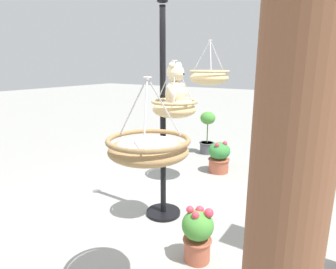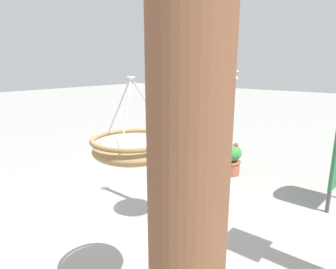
{
  "view_description": "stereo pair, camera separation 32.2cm",
  "coord_description": "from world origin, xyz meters",
  "px_view_note": "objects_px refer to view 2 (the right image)",
  "views": [
    {
      "loc": [
        2.63,
        1.72,
        1.89
      ],
      "look_at": [
        -0.01,
        0.05,
        1.12
      ],
      "focal_mm": 30.52,
      "sensor_mm": 36.0,
      "label": 1
    },
    {
      "loc": [
        2.44,
        1.99,
        1.89
      ],
      "look_at": [
        -0.01,
        0.05,
        1.12
      ],
      "focal_mm": 30.52,
      "sensor_mm": 36.0,
      "label": 2
    }
  ],
  "objects_px": {
    "hanging_basket_left_high": "(218,77)",
    "potted_plant_trailing_ivy": "(191,235)",
    "potted_plant_tall_leafy": "(222,134)",
    "hanging_basket_with_teddy": "(174,108)",
    "teddy_bear": "(176,88)",
    "display_pole_central": "(165,154)",
    "greenhouse_pillar_right": "(187,231)",
    "hanging_basket_right_low": "(133,147)",
    "potted_plant_conical_shrub": "(230,159)"
  },
  "relations": [
    {
      "from": "hanging_basket_left_high",
      "to": "potted_plant_trailing_ivy",
      "type": "xyz_separation_m",
      "value": [
        1.73,
        0.72,
        -1.42
      ]
    },
    {
      "from": "potted_plant_tall_leafy",
      "to": "hanging_basket_with_teddy",
      "type": "bearing_deg",
      "value": 17.31
    },
    {
      "from": "teddy_bear",
      "to": "hanging_basket_with_teddy",
      "type": "bearing_deg",
      "value": -90.0
    },
    {
      "from": "display_pole_central",
      "to": "potted_plant_tall_leafy",
      "type": "bearing_deg",
      "value": -166.68
    },
    {
      "from": "teddy_bear",
      "to": "potted_plant_trailing_ivy",
      "type": "xyz_separation_m",
      "value": [
        0.42,
        0.5,
        -1.35
      ]
    },
    {
      "from": "hanging_basket_with_teddy",
      "to": "potted_plant_tall_leafy",
      "type": "height_order",
      "value": "hanging_basket_with_teddy"
    },
    {
      "from": "greenhouse_pillar_right",
      "to": "hanging_basket_with_teddy",
      "type": "bearing_deg",
      "value": -142.09
    },
    {
      "from": "greenhouse_pillar_right",
      "to": "potted_plant_tall_leafy",
      "type": "bearing_deg",
      "value": -153.43
    },
    {
      "from": "hanging_basket_right_low",
      "to": "potted_plant_trailing_ivy",
      "type": "bearing_deg",
      "value": 170.06
    },
    {
      "from": "hanging_basket_with_teddy",
      "to": "teddy_bear",
      "type": "xyz_separation_m",
      "value": [
        0.0,
        0.02,
        0.21
      ]
    },
    {
      "from": "teddy_bear",
      "to": "potted_plant_conical_shrub",
      "type": "bearing_deg",
      "value": -172.46
    },
    {
      "from": "hanging_basket_with_teddy",
      "to": "teddy_bear",
      "type": "height_order",
      "value": "hanging_basket_with_teddy"
    },
    {
      "from": "hanging_basket_with_teddy",
      "to": "potted_plant_trailing_ivy",
      "type": "bearing_deg",
      "value": 51.34
    },
    {
      "from": "greenhouse_pillar_right",
      "to": "hanging_basket_left_high",
      "type": "bearing_deg",
      "value": -152.36
    },
    {
      "from": "hanging_basket_with_teddy",
      "to": "potted_plant_tall_leafy",
      "type": "relative_size",
      "value": 0.67
    },
    {
      "from": "hanging_basket_left_high",
      "to": "potted_plant_trailing_ivy",
      "type": "distance_m",
      "value": 2.35
    },
    {
      "from": "potted_plant_trailing_ivy",
      "to": "hanging_basket_left_high",
      "type": "bearing_deg",
      "value": -157.43
    },
    {
      "from": "hanging_basket_left_high",
      "to": "potted_plant_trailing_ivy",
      "type": "height_order",
      "value": "hanging_basket_left_high"
    },
    {
      "from": "potted_plant_tall_leafy",
      "to": "display_pole_central",
      "type": "bearing_deg",
      "value": 13.32
    },
    {
      "from": "hanging_basket_left_high",
      "to": "potted_plant_tall_leafy",
      "type": "bearing_deg",
      "value": -155.72
    },
    {
      "from": "greenhouse_pillar_right",
      "to": "hanging_basket_right_low",
      "type": "bearing_deg",
      "value": -129.03
    },
    {
      "from": "teddy_bear",
      "to": "hanging_basket_right_low",
      "type": "relative_size",
      "value": 0.78
    },
    {
      "from": "display_pole_central",
      "to": "potted_plant_trailing_ivy",
      "type": "height_order",
      "value": "display_pole_central"
    },
    {
      "from": "hanging_basket_right_low",
      "to": "greenhouse_pillar_right",
      "type": "height_order",
      "value": "greenhouse_pillar_right"
    },
    {
      "from": "display_pole_central",
      "to": "hanging_basket_right_low",
      "type": "height_order",
      "value": "display_pole_central"
    },
    {
      "from": "hanging_basket_with_teddy",
      "to": "greenhouse_pillar_right",
      "type": "xyz_separation_m",
      "value": [
        1.94,
        1.51,
        0.04
      ]
    },
    {
      "from": "potted_plant_conical_shrub",
      "to": "potted_plant_trailing_ivy",
      "type": "xyz_separation_m",
      "value": [
        2.37,
        0.76,
        0.01
      ]
    },
    {
      "from": "hanging_basket_right_low",
      "to": "potted_plant_conical_shrub",
      "type": "height_order",
      "value": "hanging_basket_right_low"
    },
    {
      "from": "display_pole_central",
      "to": "greenhouse_pillar_right",
      "type": "height_order",
      "value": "greenhouse_pillar_right"
    },
    {
      "from": "teddy_bear",
      "to": "display_pole_central",
      "type": "bearing_deg",
      "value": -118.76
    },
    {
      "from": "potted_plant_tall_leafy",
      "to": "potted_plant_conical_shrub",
      "type": "distance_m",
      "value": 1.14
    },
    {
      "from": "hanging_basket_with_teddy",
      "to": "greenhouse_pillar_right",
      "type": "distance_m",
      "value": 2.46
    },
    {
      "from": "hanging_basket_left_high",
      "to": "display_pole_central",
      "type": "bearing_deg",
      "value": -2.86
    },
    {
      "from": "potted_plant_tall_leafy",
      "to": "potted_plant_trailing_ivy",
      "type": "height_order",
      "value": "potted_plant_tall_leafy"
    },
    {
      "from": "potted_plant_tall_leafy",
      "to": "potted_plant_trailing_ivy",
      "type": "bearing_deg",
      "value": 23.38
    },
    {
      "from": "hanging_basket_left_high",
      "to": "greenhouse_pillar_right",
      "type": "bearing_deg",
      "value": 27.64
    },
    {
      "from": "display_pole_central",
      "to": "hanging_basket_right_low",
      "type": "relative_size",
      "value": 4.17
    },
    {
      "from": "potted_plant_trailing_ivy",
      "to": "hanging_basket_with_teddy",
      "type": "bearing_deg",
      "value": -128.66
    },
    {
      "from": "potted_plant_conical_shrub",
      "to": "greenhouse_pillar_right",
      "type": "bearing_deg",
      "value": 24.17
    },
    {
      "from": "potted_plant_tall_leafy",
      "to": "hanging_basket_right_low",
      "type": "bearing_deg",
      "value": 18.49
    },
    {
      "from": "hanging_basket_right_low",
      "to": "teddy_bear",
      "type": "bearing_deg",
      "value": -159.47
    },
    {
      "from": "display_pole_central",
      "to": "teddy_bear",
      "type": "relative_size",
      "value": 5.31
    },
    {
      "from": "teddy_bear",
      "to": "potted_plant_conical_shrub",
      "type": "distance_m",
      "value": 2.39
    },
    {
      "from": "teddy_bear",
      "to": "hanging_basket_left_high",
      "type": "height_order",
      "value": "hanging_basket_left_high"
    },
    {
      "from": "hanging_basket_right_low",
      "to": "greenhouse_pillar_right",
      "type": "relative_size",
      "value": 0.2
    },
    {
      "from": "teddy_bear",
      "to": "potted_plant_trailing_ivy",
      "type": "distance_m",
      "value": 1.5
    },
    {
      "from": "potted_plant_trailing_ivy",
      "to": "greenhouse_pillar_right",
      "type": "bearing_deg",
      "value": 32.92
    },
    {
      "from": "teddy_bear",
      "to": "potted_plant_tall_leafy",
      "type": "relative_size",
      "value": 0.53
    },
    {
      "from": "hanging_basket_with_teddy",
      "to": "potted_plant_conical_shrub",
      "type": "bearing_deg",
      "value": -173.14
    },
    {
      "from": "teddy_bear",
      "to": "hanging_basket_right_low",
      "type": "distance_m",
      "value": 1.18
    }
  ]
}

